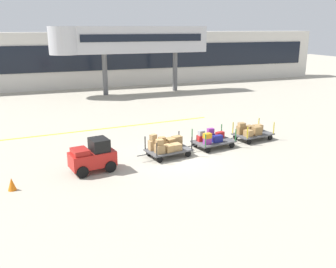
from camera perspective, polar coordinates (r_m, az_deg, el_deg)
The scene contains 9 objects.
ground_plane at distance 19.74m, azimuth 1.07°, elevation -3.63°, with size 120.00×120.00×0.00m, color #A8A08E.
apron_lead_line at distance 25.34m, azimuth -12.62°, elevation 0.48°, with size 18.28×0.20×0.01m, color yellow.
terminal_building at distance 43.95m, azimuth -11.50°, elevation 11.10°, with size 58.12×2.51×6.09m.
jet_bridge at distance 38.41m, azimuth -6.70°, elevation 14.05°, with size 15.80×3.00×6.71m.
baggage_tug at distance 18.03m, azimuth -11.42°, elevation -3.37°, with size 2.26×1.55×1.58m.
baggage_cart_lead at distance 19.74m, azimuth -0.24°, elevation -1.88°, with size 3.08×1.79×1.24m.
baggage_cart_middle at distance 21.33m, azimuth 6.74°, elevation -0.78°, with size 3.08×1.79×1.10m.
baggage_cart_tail at distance 23.22m, azimuth 12.64°, elevation 0.37°, with size 3.08×1.79×1.10m.
safety_cone_near at distance 17.17m, azimuth -22.82°, elevation -7.09°, with size 0.36×0.36×0.55m, color orange.
Camera 1 is at (-6.76, -17.30, 6.68)m, focal length 39.79 mm.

